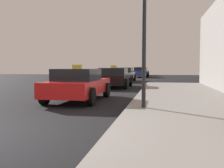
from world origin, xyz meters
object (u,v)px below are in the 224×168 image
at_px(street_lamp, 144,12).
at_px(car_silver, 142,71).
at_px(car_white, 124,74).
at_px(car_blue, 141,72).
at_px(car_black, 114,78).
at_px(car_red, 78,84).

bearing_deg(street_lamp, car_silver, 93.84).
height_order(car_white, car_blue, same).
distance_m(car_black, car_blue, 17.27).
bearing_deg(car_blue, car_silver, 91.92).
bearing_deg(car_black, car_blue, 88.40).
relative_size(car_white, car_silver, 0.96).
distance_m(car_red, car_silver, 30.46).
bearing_deg(street_lamp, car_red, 139.12).
distance_m(car_red, car_blue, 24.16).
xyz_separation_m(car_red, car_white, (-0.10, 14.24, -0.00)).
height_order(car_white, car_silver, same).
distance_m(street_lamp, car_red, 4.27).
bearing_deg(car_red, car_silver, 89.01).
height_order(car_black, car_blue, car_black).
xyz_separation_m(car_white, car_silver, (0.63, 16.22, 0.00)).
xyz_separation_m(car_red, car_black, (0.25, 6.88, 0.00)).
relative_size(car_white, car_blue, 1.00).
relative_size(street_lamp, car_silver, 0.89).
distance_m(car_red, car_black, 6.89).
xyz_separation_m(car_black, car_blue, (0.48, 17.27, -0.00)).
bearing_deg(car_white, car_red, -89.59).
xyz_separation_m(car_black, car_white, (-0.36, 7.36, -0.00)).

